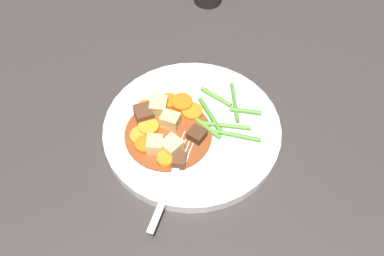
% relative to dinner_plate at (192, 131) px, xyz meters
% --- Properties ---
extents(ground_plane, '(3.00, 3.00, 0.00)m').
position_rel_dinner_plate_xyz_m(ground_plane, '(0.00, 0.00, -0.01)').
color(ground_plane, '#383330').
extents(dinner_plate, '(0.28, 0.28, 0.02)m').
position_rel_dinner_plate_xyz_m(dinner_plate, '(0.00, 0.00, 0.00)').
color(dinner_plate, white).
rests_on(dinner_plate, ground_plane).
extents(stew_sauce, '(0.13, 0.13, 0.00)m').
position_rel_dinner_plate_xyz_m(stew_sauce, '(0.04, -0.00, 0.01)').
color(stew_sauce, brown).
rests_on(stew_sauce, dinner_plate).
extents(carrot_slice_0, '(0.04, 0.04, 0.01)m').
position_rel_dinner_plate_xyz_m(carrot_slice_0, '(0.00, -0.05, 0.01)').
color(carrot_slice_0, orange).
rests_on(carrot_slice_0, dinner_plate).
extents(carrot_slice_1, '(0.03, 0.03, 0.01)m').
position_rel_dinner_plate_xyz_m(carrot_slice_1, '(0.06, -0.06, 0.01)').
color(carrot_slice_1, orange).
rests_on(carrot_slice_1, dinner_plate).
extents(carrot_slice_2, '(0.05, 0.05, 0.01)m').
position_rel_dinner_plate_xyz_m(carrot_slice_2, '(-0.01, -0.03, 0.01)').
color(carrot_slice_2, orange).
rests_on(carrot_slice_2, dinner_plate).
extents(carrot_slice_3, '(0.04, 0.04, 0.01)m').
position_rel_dinner_plate_xyz_m(carrot_slice_3, '(0.06, 0.05, 0.02)').
color(carrot_slice_3, orange).
rests_on(carrot_slice_3, dinner_plate).
extents(carrot_slice_4, '(0.03, 0.03, 0.01)m').
position_rel_dinner_plate_xyz_m(carrot_slice_4, '(0.02, -0.06, 0.01)').
color(carrot_slice_4, orange).
rests_on(carrot_slice_4, dinner_plate).
extents(carrot_slice_5, '(0.04, 0.04, 0.01)m').
position_rel_dinner_plate_xyz_m(carrot_slice_5, '(0.06, -0.02, 0.01)').
color(carrot_slice_5, orange).
rests_on(carrot_slice_5, dinner_plate).
extents(carrot_slice_6, '(0.04, 0.04, 0.01)m').
position_rel_dinner_plate_xyz_m(carrot_slice_6, '(0.08, -0.01, 0.01)').
color(carrot_slice_6, orange).
rests_on(carrot_slice_6, dinner_plate).
extents(carrot_slice_7, '(0.04, 0.04, 0.01)m').
position_rel_dinner_plate_xyz_m(carrot_slice_7, '(0.08, 0.01, 0.01)').
color(carrot_slice_7, orange).
rests_on(carrot_slice_7, dinner_plate).
extents(potato_chunk_0, '(0.04, 0.03, 0.02)m').
position_rel_dinner_plate_xyz_m(potato_chunk_0, '(0.03, -0.02, 0.02)').
color(potato_chunk_0, '#E5CC7A').
rests_on(potato_chunk_0, dinner_plate).
extents(potato_chunk_1, '(0.03, 0.03, 0.02)m').
position_rel_dinner_plate_xyz_m(potato_chunk_1, '(0.07, 0.02, 0.02)').
color(potato_chunk_1, '#E5CC7A').
rests_on(potato_chunk_1, dinner_plate).
extents(potato_chunk_2, '(0.04, 0.04, 0.02)m').
position_rel_dinner_plate_xyz_m(potato_chunk_2, '(0.04, -0.05, 0.02)').
color(potato_chunk_2, '#E5CC7A').
rests_on(potato_chunk_2, dinner_plate).
extents(potato_chunk_3, '(0.04, 0.04, 0.03)m').
position_rel_dinner_plate_xyz_m(potato_chunk_3, '(0.04, 0.03, 0.02)').
color(potato_chunk_3, '#E5CC7A').
rests_on(potato_chunk_3, dinner_plate).
extents(meat_chunk_0, '(0.03, 0.03, 0.02)m').
position_rel_dinner_plate_xyz_m(meat_chunk_0, '(-0.00, 0.02, 0.02)').
color(meat_chunk_0, '#4C2B19').
rests_on(meat_chunk_0, dinner_plate).
extents(meat_chunk_1, '(0.03, 0.03, 0.02)m').
position_rel_dinner_plate_xyz_m(meat_chunk_1, '(0.04, 0.05, 0.02)').
color(meat_chunk_1, '#56331E').
rests_on(meat_chunk_1, dinner_plate).
extents(meat_chunk_2, '(0.03, 0.03, 0.02)m').
position_rel_dinner_plate_xyz_m(meat_chunk_2, '(0.06, -0.04, 0.02)').
color(meat_chunk_2, '#56331E').
rests_on(meat_chunk_2, dinner_plate).
extents(green_bean_0, '(0.06, 0.05, 0.01)m').
position_rel_dinner_plate_xyz_m(green_bean_0, '(-0.06, 0.04, 0.01)').
color(green_bean_0, '#4C8E33').
rests_on(green_bean_0, dinner_plate).
extents(green_bean_1, '(0.03, 0.08, 0.01)m').
position_rel_dinner_plate_xyz_m(green_bean_1, '(-0.08, -0.02, 0.01)').
color(green_bean_1, '#4C8E33').
rests_on(green_bean_1, dinner_plate).
extents(green_bean_2, '(0.04, 0.05, 0.01)m').
position_rel_dinner_plate_xyz_m(green_bean_2, '(-0.06, -0.04, 0.01)').
color(green_bean_2, '#599E38').
rests_on(green_bean_2, dinner_plate).
extents(green_bean_3, '(0.05, 0.03, 0.01)m').
position_rel_dinner_plate_xyz_m(green_bean_3, '(-0.09, 0.00, 0.01)').
color(green_bean_3, '#4C8E33').
rests_on(green_bean_3, dinner_plate).
extents(green_bean_4, '(0.04, 0.07, 0.01)m').
position_rel_dinner_plate_xyz_m(green_bean_4, '(-0.02, -0.00, 0.01)').
color(green_bean_4, '#599E38').
rests_on(green_bean_4, dinner_plate).
extents(green_bean_5, '(0.01, 0.07, 0.01)m').
position_rel_dinner_plate_xyz_m(green_bean_5, '(-0.03, -0.01, 0.01)').
color(green_bean_5, '#4C8E33').
rests_on(green_bean_5, dinner_plate).
extents(green_bean_6, '(0.07, 0.04, 0.01)m').
position_rel_dinner_plate_xyz_m(green_bean_6, '(-0.05, 0.02, 0.01)').
color(green_bean_6, '#599E38').
rests_on(green_bean_6, dinner_plate).
extents(fork, '(0.12, 0.15, 0.00)m').
position_rel_dinner_plate_xyz_m(fork, '(0.06, 0.07, 0.01)').
color(fork, silver).
rests_on(fork, dinner_plate).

